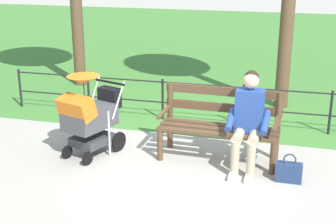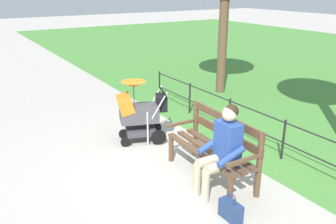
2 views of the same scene
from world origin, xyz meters
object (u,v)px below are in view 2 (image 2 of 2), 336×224
at_px(park_bench, 215,144).
at_px(person_on_bench, 221,148).
at_px(stroller, 138,111).
at_px(handbag, 231,210).

xyz_separation_m(park_bench, person_on_bench, (-0.39, 0.22, 0.15)).
xyz_separation_m(park_bench, stroller, (1.73, 0.38, 0.07)).
relative_size(park_bench, stroller, 1.40).
xyz_separation_m(park_bench, handbag, (-0.95, 0.50, -0.40)).
distance_m(stroller, handbag, 2.72).
bearing_deg(park_bench, stroller, 12.26).
bearing_deg(person_on_bench, stroller, 4.14).
relative_size(park_bench, handbag, 4.36).
bearing_deg(handbag, park_bench, -27.86).
height_order(park_bench, stroller, stroller).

